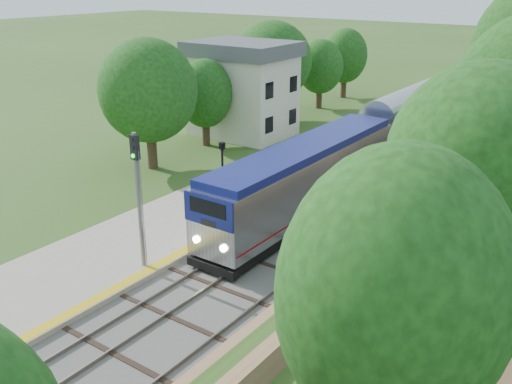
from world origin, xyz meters
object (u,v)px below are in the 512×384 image
Objects in this scene: signal_farside at (444,153)px; lamppost_far at (223,182)px; signal_platform at (138,186)px; station_building at (243,88)px; train at (508,73)px.

lamppost_far is at bearing -144.50° from signal_farside.
signal_platform is 1.03× the size of signal_farside.
station_building is at bearing 123.14° from lamppost_far.
signal_farside is at bearing -81.82° from train.
station_building is 25.34m from signal_platform.
lamppost_far is at bearing -56.86° from station_building.
station_building reaches higher than train.
lamppost_far reaches higher than train.
lamppost_far is (10.15, -15.55, -1.85)m from station_building.
train is 17.72× the size of signal_platform.
train is 57.63m from signal_platform.
lamppost_far is 0.65× the size of signal_platform.
signal_platform is 17.03m from signal_farside.
signal_farside is at bearing -22.56° from station_building.
signal_farside is (6.20, -43.13, 1.77)m from train.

